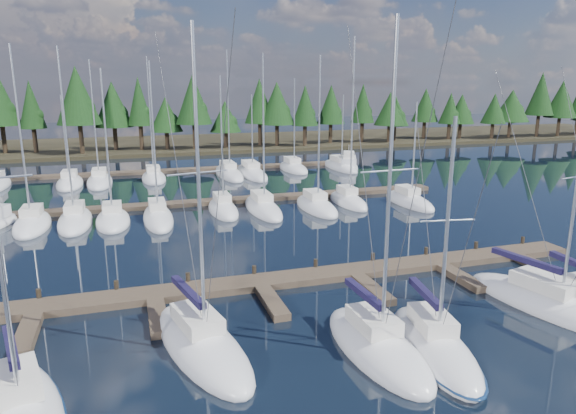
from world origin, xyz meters
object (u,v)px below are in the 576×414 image
object	(u,v)px
front_sailboat_2	(201,344)
front_sailboat_4	(434,346)
main_dock	(261,286)
front_sailboat_1	(21,411)
motor_yacht_right	(348,166)
front_sailboat_5	(550,305)
front_sailboat_3	(377,345)

from	to	relation	value
front_sailboat_2	front_sailboat_4	distance (m)	10.45
main_dock	front_sailboat_4	world-z (taller)	front_sailboat_4
main_dock	front_sailboat_1	bearing A→B (deg)	-141.64
front_sailboat_2	front_sailboat_4	size ratio (longest dim) A/B	1.32
front_sailboat_1	motor_yacht_right	world-z (taller)	front_sailboat_1
front_sailboat_5	motor_yacht_right	world-z (taller)	front_sailboat_5
front_sailboat_4	motor_yacht_right	world-z (taller)	front_sailboat_4
front_sailboat_2	motor_yacht_right	world-z (taller)	front_sailboat_2
main_dock	front_sailboat_1	size ratio (longest dim) A/B	2.74
main_dock	front_sailboat_1	xyz separation A→B (m)	(-11.18, -8.85, 0.10)
main_dock	front_sailboat_3	size ratio (longest dim) A/B	2.92
main_dock	front_sailboat_4	bearing A→B (deg)	-58.44
main_dock	front_sailboat_3	bearing A→B (deg)	-69.44
front_sailboat_1	front_sailboat_5	distance (m)	25.23
motor_yacht_right	front_sailboat_1	bearing A→B (deg)	-125.74
main_dock	front_sailboat_1	distance (m)	14.26
main_dock	front_sailboat_2	bearing A→B (deg)	-126.33
front_sailboat_3	front_sailboat_5	world-z (taller)	front_sailboat_3
front_sailboat_1	front_sailboat_3	distance (m)	14.34
motor_yacht_right	front_sailboat_4	bearing A→B (deg)	-109.72
front_sailboat_1	front_sailboat_3	xyz separation A→B (m)	(14.33, 0.44, -0.01)
main_dock	front_sailboat_5	distance (m)	15.75
front_sailboat_1	motor_yacht_right	xyz separation A→B (m)	(33.67, 46.78, 0.15)
front_sailboat_2	front_sailboat_5	size ratio (longest dim) A/B	1.13
front_sailboat_1	front_sailboat_2	size ratio (longest dim) A/B	1.08
main_dock	motor_yacht_right	bearing A→B (deg)	59.34
front_sailboat_3	main_dock	bearing A→B (deg)	110.56
front_sailboat_1	front_sailboat_3	bearing A→B (deg)	1.78
front_sailboat_2	front_sailboat_1	bearing A→B (deg)	-156.45
front_sailboat_4	motor_yacht_right	xyz separation A→B (m)	(16.87, 47.07, 0.18)
front_sailboat_4	front_sailboat_5	world-z (taller)	front_sailboat_5
front_sailboat_3	front_sailboat_4	distance (m)	2.57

